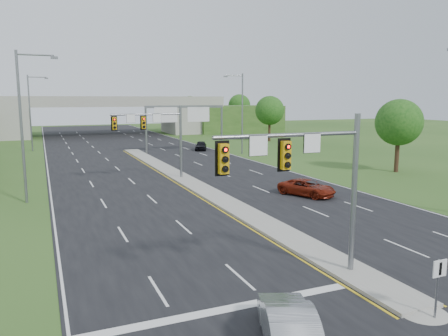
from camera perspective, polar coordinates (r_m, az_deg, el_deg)
name	(u,v)px	position (r m, az deg, el deg)	size (l,w,h in m)	color
ground	(350,273)	(20.58, 16.16, -13.02)	(240.00, 240.00, 0.00)	#2E4F1C
road	(156,164)	(51.74, -8.88, 0.48)	(24.00, 160.00, 0.02)	black
median	(188,181)	(40.34, -4.75, -1.72)	(2.00, 54.00, 0.16)	gray
median_nose	(423,311)	(17.90, 24.56, -16.61)	(2.00, 2.00, 0.16)	gray
lane_markings	(165,172)	(45.77, -7.77, -0.58)	(23.72, 160.00, 0.01)	gold
signal_mast_near	(311,171)	(17.93, 11.33, -0.38)	(6.62, 0.60, 7.00)	slate
signal_mast_far	(157,130)	(40.96, -8.70, 4.90)	(6.62, 0.60, 7.00)	slate
keep_right_sign	(438,279)	(17.03, 26.21, -12.87)	(0.60, 0.13, 2.20)	slate
sign_gantry	(184,116)	(62.59, -5.24, 6.83)	(11.58, 0.44, 6.67)	slate
overpass	(103,118)	(95.57, -15.53, 6.27)	(80.00, 14.00, 8.10)	gray
lightpole_l_mid	(24,120)	(34.75, -24.67, 5.74)	(2.85, 0.25, 11.00)	slate
lightpole_l_far	(31,109)	(69.72, -23.87, 7.03)	(2.85, 0.25, 11.00)	slate
lightpole_r_far	(241,110)	(60.38, 2.23, 7.60)	(2.85, 0.25, 11.00)	slate
tree_r_near	(399,123)	(48.80, 21.88, 5.54)	(4.80, 4.80, 7.60)	#382316
tree_r_mid	(270,111)	(79.52, 5.99, 7.47)	(5.20, 5.20, 8.12)	#382316
tree_back_c	(190,107)	(114.60, -4.42, 7.95)	(5.60, 5.60, 8.32)	#382316
tree_back_d	(239,105)	(119.76, 2.01, 8.18)	(6.00, 6.00, 8.85)	#382316
car_silver	(288,324)	(14.45, 8.37, -19.48)	(1.50, 4.29, 1.41)	#979A9E
car_far_a	(307,188)	(35.13, 10.78, -2.53)	(2.12, 4.60, 1.28)	maroon
car_far_c	(201,146)	(65.32, -3.04, 2.95)	(1.60, 3.98, 1.36)	black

